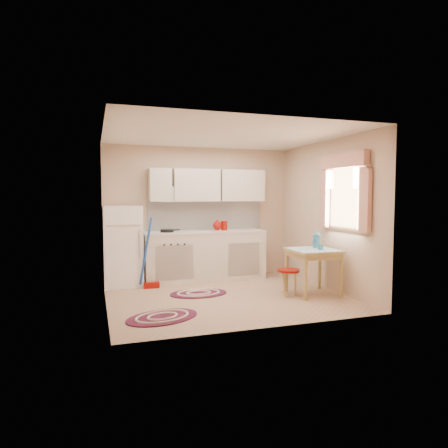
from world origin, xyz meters
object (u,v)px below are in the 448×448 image
(base_cabinets, at_px, (205,256))
(stool, at_px, (288,283))
(fridge, at_px, (123,246))
(table, at_px, (313,272))

(base_cabinets, height_order, stool, base_cabinets)
(fridge, relative_size, table, 1.94)
(table, height_order, stool, table)
(base_cabinets, bearing_deg, table, -50.60)
(table, xyz_separation_m, stool, (-0.42, 0.04, -0.15))
(base_cabinets, relative_size, stool, 5.36)
(fridge, bearing_deg, table, -29.19)
(base_cabinets, bearing_deg, stool, -59.95)
(base_cabinets, bearing_deg, fridge, -178.08)
(fridge, height_order, base_cabinets, fridge)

